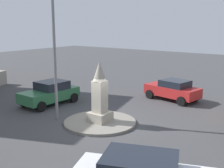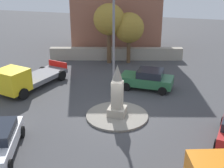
# 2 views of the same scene
# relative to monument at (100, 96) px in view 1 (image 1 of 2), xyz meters

# --- Properties ---
(ground_plane) EXTENTS (80.00, 80.00, 0.00)m
(ground_plane) POSITION_rel_monument_xyz_m (0.00, 0.00, -1.56)
(ground_plane) COLOR #424244
(traffic_island) EXTENTS (3.92, 3.92, 0.14)m
(traffic_island) POSITION_rel_monument_xyz_m (0.00, 0.00, -1.49)
(traffic_island) COLOR gray
(traffic_island) RESTS_ON ground
(monument) EXTENTS (1.07, 1.07, 3.31)m
(monument) POSITION_rel_monument_xyz_m (0.00, 0.00, 0.00)
(monument) COLOR #9E9687
(monument) RESTS_ON traffic_island
(streetlamp) EXTENTS (3.31, 0.28, 8.95)m
(streetlamp) POSITION_rel_monument_xyz_m (2.39, 0.91, 3.78)
(streetlamp) COLOR slate
(streetlamp) RESTS_ON ground
(car_red_far_side) EXTENTS (4.06, 2.44, 1.46)m
(car_red_far_side) POSITION_rel_monument_xyz_m (-1.06, -6.91, -0.80)
(car_red_far_side) COLOR #B22323
(car_red_far_side) RESTS_ON ground
(car_green_near_island) EXTENTS (2.16, 4.03, 1.55)m
(car_green_near_island) POSITION_rel_monument_xyz_m (5.13, -1.03, -0.77)
(car_green_near_island) COLOR #2D6B42
(car_green_near_island) RESTS_ON ground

